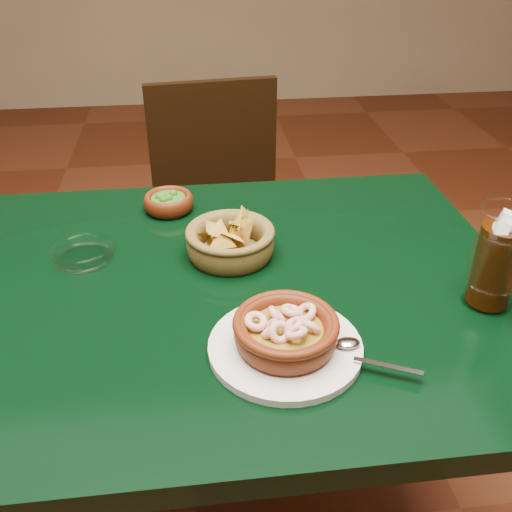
{
  "coord_description": "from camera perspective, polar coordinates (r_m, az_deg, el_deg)",
  "views": [
    {
      "loc": [
        0.04,
        -0.81,
        1.31
      ],
      "look_at": [
        0.14,
        -0.02,
        0.81
      ],
      "focal_mm": 40.0,
      "sensor_mm": 36.0,
      "label": 1
    }
  ],
  "objects": [
    {
      "name": "glass_ashtray",
      "position": [
        1.09,
        -16.89,
        0.3
      ],
      "size": [
        0.12,
        0.12,
        0.03
      ],
      "color": "white",
      "rests_on": "dining_table"
    },
    {
      "name": "shrimp_plate",
      "position": [
        0.83,
        3.01,
        -7.9
      ],
      "size": [
        0.29,
        0.23,
        0.07
      ],
      "color": "silver",
      "rests_on": "dining_table"
    },
    {
      "name": "dining_chair",
      "position": [
        1.73,
        -3.39,
        3.43
      ],
      "size": [
        0.45,
        0.45,
        0.88
      ],
      "color": "black",
      "rests_on": "ground"
    },
    {
      "name": "cola_drink",
      "position": [
        0.97,
        22.96,
        -0.28
      ],
      "size": [
        0.17,
        0.17,
        0.19
      ],
      "color": "white",
      "rests_on": "dining_table"
    },
    {
      "name": "chip_basket",
      "position": [
        1.04,
        -2.59,
        1.49
      ],
      "size": [
        0.2,
        0.2,
        0.11
      ],
      "color": "brown",
      "rests_on": "dining_table"
    },
    {
      "name": "dining_table",
      "position": [
        1.05,
        -7.82,
        -7.3
      ],
      "size": [
        1.2,
        0.8,
        0.75
      ],
      "color": "black",
      "rests_on": "ground"
    },
    {
      "name": "guacamole_ramekin",
      "position": [
        1.22,
        -8.74,
        5.36
      ],
      "size": [
        0.12,
        0.12,
        0.04
      ],
      "color": "#4A1808",
      "rests_on": "dining_table"
    }
  ]
}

